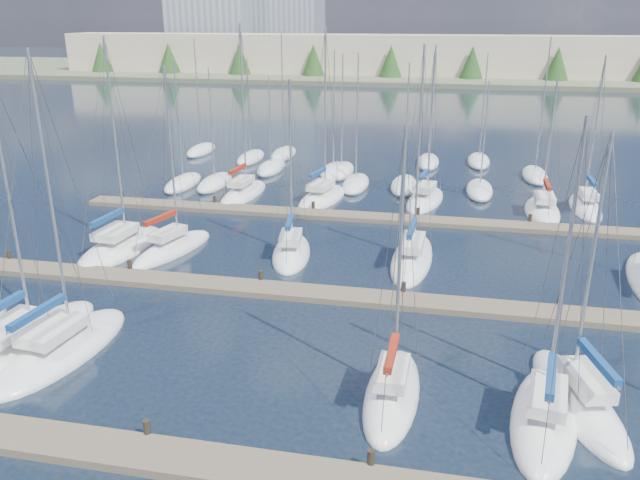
% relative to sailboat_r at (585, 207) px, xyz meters
% --- Properties ---
extents(ground, '(400.00, 400.00, 0.00)m').
position_rel_sailboat_r_xyz_m(ground, '(-16.72, 24.03, -0.19)').
color(ground, '#192332').
rests_on(ground, ground).
extents(dock_near, '(44.00, 1.93, 1.10)m').
position_rel_sailboat_r_xyz_m(dock_near, '(-16.72, -33.95, -0.04)').
color(dock_near, '#6B5E4C').
rests_on(dock_near, ground).
extents(dock_mid, '(44.00, 1.93, 1.10)m').
position_rel_sailboat_r_xyz_m(dock_mid, '(-16.72, -19.95, -0.04)').
color(dock_mid, '#6B5E4C').
rests_on(dock_mid, ground).
extents(dock_far, '(44.00, 1.93, 1.10)m').
position_rel_sailboat_r_xyz_m(dock_far, '(-16.72, -5.95, -0.04)').
color(dock_far, '#6B5E4C').
rests_on(dock_far, ground).
extents(sailboat_r, '(2.21, 7.42, 12.35)m').
position_rel_sailboat_r_xyz_m(sailboat_r, '(0.00, 0.00, 0.00)').
color(sailboat_r, white).
rests_on(sailboat_r, ground).
extents(sailboat_i, '(3.88, 7.68, 12.32)m').
position_rel_sailboat_r_xyz_m(sailboat_i, '(-27.79, -15.16, 0.00)').
color(sailboat_i, white).
rests_on(sailboat_i, ground).
extents(sailboat_j, '(3.34, 6.98, 11.58)m').
position_rel_sailboat_r_xyz_m(sailboat_j, '(-20.14, -14.33, -0.01)').
color(sailboat_j, white).
rests_on(sailboat_j, ground).
extents(sailboat_c, '(4.00, 8.66, 13.90)m').
position_rel_sailboat_r_xyz_m(sailboat_c, '(-27.33, -28.11, -0.01)').
color(sailboat_c, white).
rests_on(sailboat_c, ground).
extents(sailboat_p, '(3.84, 7.90, 12.96)m').
position_rel_sailboat_r_xyz_m(sailboat_p, '(-12.39, -0.50, -0.00)').
color(sailboat_p, white).
rests_on(sailboat_p, ground).
extents(sailboat_e, '(3.60, 7.73, 12.04)m').
position_rel_sailboat_r_xyz_m(sailboat_e, '(-6.70, -29.06, -0.01)').
color(sailboat_e, white).
rests_on(sailboat_e, ground).
extents(sailboat_n, '(3.05, 8.22, 14.52)m').
position_rel_sailboat_r_xyz_m(sailboat_n, '(-27.47, -1.64, 0.00)').
color(sailboat_n, white).
rests_on(sailboat_n, ground).
extents(sailboat_o, '(4.14, 8.00, 14.30)m').
position_rel_sailboat_r_xyz_m(sailboat_o, '(-20.71, -1.61, -0.00)').
color(sailboat_o, white).
rests_on(sailboat_o, ground).
extents(sailboat_b, '(3.88, 10.09, 13.39)m').
position_rel_sailboat_r_xyz_m(sailboat_b, '(-29.32, -28.26, -0.02)').
color(sailboat_b, white).
rests_on(sailboat_b, ground).
extents(sailboat_h, '(3.85, 8.58, 13.96)m').
position_rel_sailboat_r_xyz_m(sailboat_h, '(-31.23, -15.53, -0.02)').
color(sailboat_h, white).
rests_on(sailboat_h, ground).
extents(sailboat_d, '(2.31, 6.87, 11.48)m').
position_rel_sailboat_r_xyz_m(sailboat_d, '(-12.42, -28.66, -0.00)').
color(sailboat_d, white).
rests_on(sailboat_d, ground).
extents(sailboat_k, '(2.77, 9.03, 13.56)m').
position_rel_sailboat_r_xyz_m(sailboat_k, '(-12.60, -13.69, -0.00)').
color(sailboat_k, white).
rests_on(sailboat_k, ground).
extents(sailboat_f, '(3.95, 8.05, 11.33)m').
position_rel_sailboat_r_xyz_m(sailboat_f, '(-5.27, -27.65, -0.01)').
color(sailboat_f, white).
rests_on(sailboat_f, ground).
extents(sailboat_q, '(2.71, 7.30, 10.77)m').
position_rel_sailboat_r_xyz_m(sailboat_q, '(-3.44, -1.78, -0.02)').
color(sailboat_q, white).
rests_on(sailboat_q, ground).
extents(distant_boats, '(36.93, 20.75, 13.30)m').
position_rel_sailboat_r_xyz_m(distant_boats, '(-21.06, 7.80, 0.10)').
color(distant_boats, '#9EA0A5').
rests_on(distant_boats, ground).
extents(shoreline, '(400.00, 60.00, 38.00)m').
position_rel_sailboat_r_xyz_m(shoreline, '(-30.01, 113.80, 7.25)').
color(shoreline, '#666B51').
rests_on(shoreline, ground).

